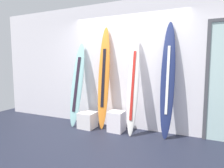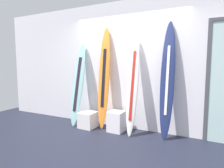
% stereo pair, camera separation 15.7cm
% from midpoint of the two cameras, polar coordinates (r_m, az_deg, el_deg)
% --- Properties ---
extents(ground, '(8.00, 8.00, 0.04)m').
position_cam_midpoint_polar(ground, '(3.37, -4.13, -19.47)').
color(ground, '#1E212F').
extents(wall_back, '(7.20, 0.20, 2.80)m').
position_cam_midpoint_polar(wall_back, '(4.24, 4.02, 5.60)').
color(wall_back, silver).
rests_on(wall_back, ground).
extents(surfboard_seafoam, '(0.31, 0.50, 1.94)m').
position_cam_midpoint_polar(surfboard_seafoam, '(4.45, -11.55, -0.19)').
color(surfboard_seafoam, '#8ABEBC').
rests_on(surfboard_seafoam, ground).
extents(surfboard_sunset, '(0.28, 0.37, 2.26)m').
position_cam_midpoint_polar(surfboard_sunset, '(4.16, -3.60, 1.66)').
color(surfboard_sunset, orange).
rests_on(surfboard_sunset, ground).
extents(surfboard_ivory, '(0.25, 0.51, 2.02)m').
position_cam_midpoint_polar(surfboard_ivory, '(3.82, 5.32, -0.33)').
color(surfboard_ivory, silver).
rests_on(surfboard_ivory, ground).
extents(surfboard_navy, '(0.27, 0.37, 2.26)m').
position_cam_midpoint_polar(surfboard_navy, '(3.73, 15.43, 0.90)').
color(surfboard_navy, navy).
rests_on(surfboard_navy, ground).
extents(display_block_left, '(0.36, 0.36, 0.35)m').
position_cam_midpoint_polar(display_block_left, '(4.35, -8.50, -10.81)').
color(display_block_left, silver).
rests_on(display_block_left, ground).
extents(display_block_center, '(0.33, 0.33, 0.43)m').
position_cam_midpoint_polar(display_block_center, '(4.08, 0.25, -11.31)').
color(display_block_center, white).
rests_on(display_block_center, ground).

